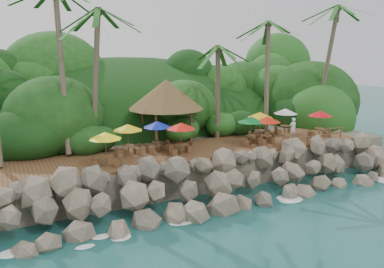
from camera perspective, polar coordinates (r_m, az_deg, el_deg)
name	(u,v)px	position (r m, az deg, el deg)	size (l,w,h in m)	color
ground	(239,212)	(23.33, 6.71, -11.05)	(140.00, 140.00, 0.00)	#19514F
land_base	(143,138)	(36.78, -6.97, -0.59)	(32.00, 25.20, 2.10)	gray
jungle_hill	(120,134)	(43.98, -10.22, 0.05)	(44.80, 28.00, 15.40)	#143811
seawall	(221,183)	(24.49, 4.21, -6.95)	(29.00, 4.00, 2.30)	gray
terrace	(192,151)	(27.54, 0.00, -2.44)	(26.00, 5.00, 0.20)	brown
jungle_foliage	(147,152)	(36.11, -6.39, -2.53)	(44.00, 16.00, 12.00)	#143811
foam_line	(236,210)	(23.55, 6.31, -10.73)	(25.20, 0.80, 0.06)	white
palms	(176,8)	(29.07, -2.31, 17.55)	(32.26, 7.12, 12.67)	brown
palapa	(166,94)	(29.79, -3.72, 5.70)	(5.68, 5.68, 4.60)	brown
dining_clusters	(224,123)	(28.03, 4.57, 1.64)	(18.94, 4.38, 2.09)	brown
railing	(313,135)	(30.45, 16.97, -0.18)	(6.10, 0.10, 1.00)	brown
waiter	(293,128)	(31.55, 14.24, 0.79)	(0.59, 0.39, 1.63)	silver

